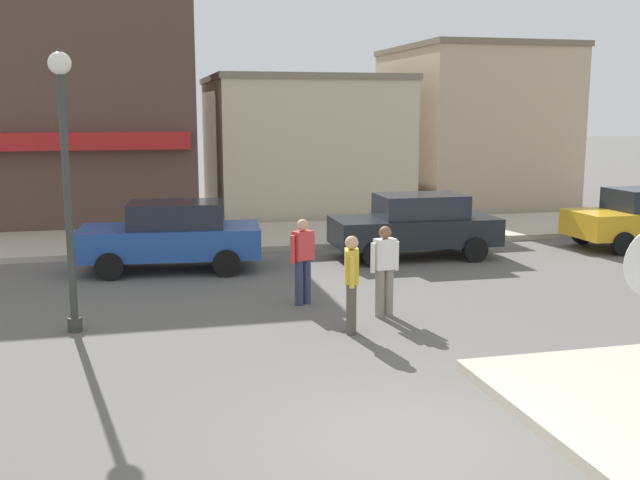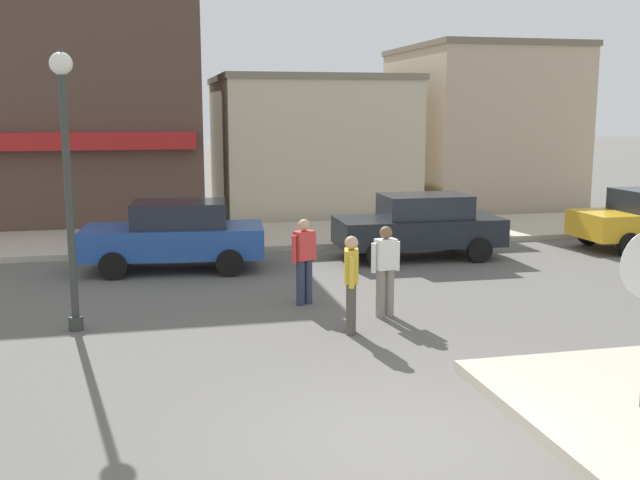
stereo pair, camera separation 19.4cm
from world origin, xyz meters
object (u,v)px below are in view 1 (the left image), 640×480
object	(u,v)px
parked_car_nearest	(172,235)
pedestrian_kerb_side	(303,259)
lamp_post	(65,151)
pedestrian_crossing_far	(385,268)
parked_car_second	(416,225)
pedestrian_crossing_near	(351,281)

from	to	relation	value
parked_car_nearest	pedestrian_kerb_side	distance (m)	4.25
lamp_post	pedestrian_crossing_far	size ratio (longest dim) A/B	2.82
parked_car_nearest	parked_car_second	xyz separation A→B (m)	(5.88, 0.08, 0.00)
parked_car_nearest	pedestrian_kerb_side	world-z (taller)	pedestrian_kerb_side
pedestrian_crossing_far	pedestrian_kerb_side	bearing A→B (deg)	136.59
parked_car_second	pedestrian_crossing_near	bearing A→B (deg)	-120.11
parked_car_nearest	lamp_post	bearing A→B (deg)	-112.17
pedestrian_crossing_far	parked_car_second	bearing A→B (deg)	63.22
parked_car_nearest	parked_car_second	bearing A→B (deg)	0.76
parked_car_second	pedestrian_crossing_near	size ratio (longest dim) A/B	2.50
pedestrian_crossing_near	lamp_post	bearing A→B (deg)	165.04
lamp_post	parked_car_second	bearing A→B (deg)	30.37
lamp_post	parked_car_nearest	bearing A→B (deg)	67.83
lamp_post	parked_car_second	xyz separation A→B (m)	(7.68, 4.50, -2.15)
parked_car_second	pedestrian_kerb_side	xyz separation A→B (m)	(-3.65, -3.70, 0.06)
parked_car_second	pedestrian_crossing_near	xyz separation A→B (m)	(-3.29, -5.67, 0.06)
pedestrian_crossing_near	parked_car_nearest	bearing A→B (deg)	114.82
lamp_post	pedestrian_crossing_near	distance (m)	5.00
lamp_post	pedestrian_crossing_near	world-z (taller)	lamp_post
lamp_post	pedestrian_crossing_near	bearing A→B (deg)	-14.96
parked_car_nearest	pedestrian_crossing_near	bearing A→B (deg)	-65.18
pedestrian_crossing_near	pedestrian_kerb_side	size ratio (longest dim) A/B	1.00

